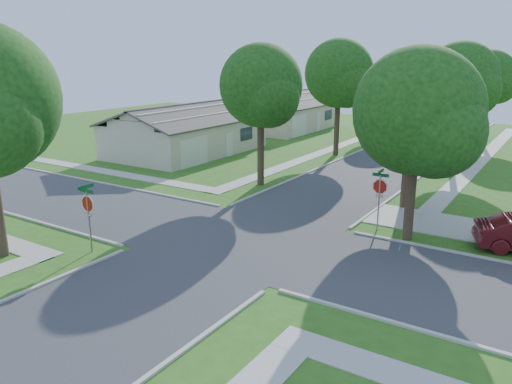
{
  "coord_description": "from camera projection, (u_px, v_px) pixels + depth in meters",
  "views": [
    {
      "loc": [
        12.09,
        -17.77,
        8.19
      ],
      "look_at": [
        -0.83,
        2.4,
        1.6
      ],
      "focal_mm": 35.0,
      "sensor_mm": 36.0,
      "label": 1
    }
  ],
  "objects": [
    {
      "name": "ground",
      "position": [
        243.0,
        240.0,
        22.89
      ],
      "size": [
        100.0,
        100.0,
        0.0
      ],
      "primitive_type": "plane",
      "color": "#2F5B18",
      "rests_on": "ground"
    },
    {
      "name": "road_ns",
      "position": [
        243.0,
        240.0,
        22.89
      ],
      "size": [
        7.0,
        100.0,
        0.02
      ],
      "primitive_type": "cube",
      "color": "#333335",
      "rests_on": "ground"
    },
    {
      "name": "sidewalk_ne",
      "position": [
        482.0,
        158.0,
        40.82
      ],
      "size": [
        1.2,
        40.0,
        0.04
      ],
      "primitive_type": "cube",
      "color": "#9E9B91",
      "rests_on": "ground"
    },
    {
      "name": "sidewalk_nw",
      "position": [
        344.0,
        144.0,
        47.16
      ],
      "size": [
        1.2,
        40.0,
        0.04
      ],
      "primitive_type": "cube",
      "color": "#9E9B91",
      "rests_on": "ground"
    },
    {
      "name": "driveway",
      "position": [
        457.0,
        227.0,
        24.54
      ],
      "size": [
        8.8,
        3.6,
        0.05
      ],
      "primitive_type": "cube",
      "color": "#9E9B91",
      "rests_on": "ground"
    },
    {
      "name": "stop_sign_sw",
      "position": [
        88.0,
        207.0,
        20.98
      ],
      "size": [
        1.05,
        0.8,
        2.98
      ],
      "color": "gray",
      "rests_on": "ground"
    },
    {
      "name": "stop_sign_ne",
      "position": [
        380.0,
        189.0,
        23.72
      ],
      "size": [
        1.05,
        0.8,
        2.98
      ],
      "color": "gray",
      "rests_on": "ground"
    },
    {
      "name": "tree_e_near",
      "position": [
        413.0,
        105.0,
        26.23
      ],
      "size": [
        4.97,
        4.8,
        8.28
      ],
      "color": "#38281C",
      "rests_on": "ground"
    },
    {
      "name": "tree_e_mid",
      "position": [
        461.0,
        83.0,
        35.81
      ],
      "size": [
        5.59,
        5.4,
        9.21
      ],
      "color": "#38281C",
      "rests_on": "ground"
    },
    {
      "name": "tree_e_far",
      "position": [
        489.0,
        80.0,
        46.44
      ],
      "size": [
        5.17,
        5.0,
        8.72
      ],
      "color": "#38281C",
      "rests_on": "ground"
    },
    {
      "name": "tree_w_near",
      "position": [
        262.0,
        90.0,
        30.99
      ],
      "size": [
        5.38,
        5.2,
        8.97
      ],
      "color": "#38281C",
      "rests_on": "ground"
    },
    {
      "name": "tree_w_mid",
      "position": [
        340.0,
        77.0,
        40.63
      ],
      "size": [
        5.8,
        5.6,
        9.56
      ],
      "color": "#38281C",
      "rests_on": "ground"
    },
    {
      "name": "tree_w_far",
      "position": [
        390.0,
        82.0,
        51.45
      ],
      "size": [
        4.76,
        4.6,
        8.04
      ],
      "color": "#38281C",
      "rests_on": "ground"
    },
    {
      "name": "tree_ne_corner",
      "position": [
        419.0,
        117.0,
        21.51
      ],
      "size": [
        5.8,
        5.6,
        8.66
      ],
      "color": "#38281C",
      "rests_on": "ground"
    },
    {
      "name": "house_nw_near",
      "position": [
        187.0,
        135.0,
        42.98
      ],
      "size": [
        8.42,
        13.6,
        4.23
      ],
      "color": "beige",
      "rests_on": "ground"
    },
    {
      "name": "house_nw_far",
      "position": [
        284.0,
        116.0,
        56.78
      ],
      "size": [
        8.42,
        13.6,
        4.23
      ],
      "color": "beige",
      "rests_on": "ground"
    },
    {
      "name": "car_curb_east",
      "position": [
        430.0,
        140.0,
        45.34
      ],
      "size": [
        2.33,
        4.66,
        1.53
      ],
      "primitive_type": "imported",
      "rotation": [
        0.0,
        0.0,
        -0.12
      ],
      "color": "black",
      "rests_on": "ground"
    },
    {
      "name": "car_curb_west",
      "position": [
        410.0,
        126.0,
        55.05
      ],
      "size": [
        1.96,
        4.34,
        1.23
      ],
      "primitive_type": "imported",
      "rotation": [
        0.0,
        0.0,
        3.09
      ],
      "color": "black",
      "rests_on": "ground"
    }
  ]
}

